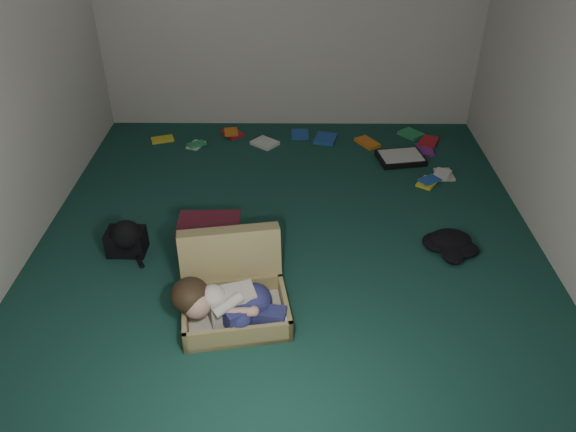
{
  "coord_description": "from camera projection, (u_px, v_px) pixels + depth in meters",
  "views": [
    {
      "loc": [
        0.03,
        -3.61,
        2.69
      ],
      "look_at": [
        0.0,
        -0.15,
        0.35
      ],
      "focal_mm": 35.0,
      "sensor_mm": 36.0,
      "label": 1
    }
  ],
  "objects": [
    {
      "name": "wall_back",
      "position": [
        290.0,
        4.0,
        5.64
      ],
      "size": [
        4.5,
        0.0,
        4.5
      ],
      "primitive_type": "plane",
      "rotation": [
        1.57,
        0.0,
        0.0
      ],
      "color": "silver",
      "rests_on": "ground"
    },
    {
      "name": "maroon_bin",
      "position": [
        210.0,
        240.0,
        4.24
      ],
      "size": [
        0.47,
        0.38,
        0.32
      ],
      "rotation": [
        0.0,
        0.0,
        0.03
      ],
      "color": "#490E1B",
      "rests_on": "floor"
    },
    {
      "name": "person",
      "position": [
        228.0,
        303.0,
        3.62
      ],
      "size": [
        0.77,
        0.37,
        0.32
      ],
      "rotation": [
        0.0,
        0.0,
        0.17
      ],
      "color": "silver",
      "rests_on": "suitcase"
    },
    {
      "name": "floor",
      "position": [
        288.0,
        242.0,
        4.5
      ],
      "size": [
        4.5,
        4.5,
        0.0
      ],
      "primitive_type": "plane",
      "color": "#164137",
      "rests_on": "ground"
    },
    {
      "name": "wall_front",
      "position": [
        283.0,
        330.0,
        1.91
      ],
      "size": [
        4.5,
        0.0,
        4.5
      ],
      "primitive_type": "plane",
      "rotation": [
        -1.57,
        0.0,
        0.0
      ],
      "color": "silver",
      "rests_on": "ground"
    },
    {
      "name": "paper_tray",
      "position": [
        401.0,
        158.0,
        5.61
      ],
      "size": [
        0.49,
        0.4,
        0.06
      ],
      "rotation": [
        0.0,
        0.0,
        0.18
      ],
      "color": "black",
      "rests_on": "floor"
    },
    {
      "name": "book_scatter",
      "position": [
        330.0,
        146.0,
        5.87
      ],
      "size": [
        3.08,
        1.29,
        0.02
      ],
      "color": "yellow",
      "rests_on": "floor"
    },
    {
      "name": "backpack",
      "position": [
        126.0,
        241.0,
        4.33
      ],
      "size": [
        0.37,
        0.3,
        0.22
      ],
      "primitive_type": null,
      "rotation": [
        0.0,
        0.0,
        -0.03
      ],
      "color": "black",
      "rests_on": "floor"
    },
    {
      "name": "suitcase",
      "position": [
        233.0,
        290.0,
        3.79
      ],
      "size": [
        0.8,
        0.78,
        0.51
      ],
      "rotation": [
        0.0,
        0.0,
        0.17
      ],
      "color": "tan",
      "rests_on": "floor"
    },
    {
      "name": "clothing_pile",
      "position": [
        459.0,
        246.0,
        4.34
      ],
      "size": [
        0.53,
        0.49,
        0.14
      ],
      "primitive_type": null,
      "rotation": [
        0.0,
        0.0,
        0.38
      ],
      "color": "black",
      "rests_on": "floor"
    }
  ]
}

